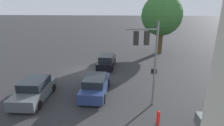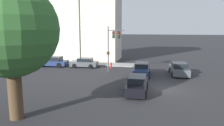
# 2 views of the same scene
# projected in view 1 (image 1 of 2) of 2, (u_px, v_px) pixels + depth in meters

# --- Properties ---
(ground_plane) EXTENTS (300.00, 300.00, 0.00)m
(ground_plane) POSITION_uv_depth(u_px,v_px,m) (84.00, 70.00, 19.60)
(ground_plane) COLOR #28282B
(street_tree) EXTENTS (5.89, 5.89, 8.64)m
(street_tree) POSITION_uv_depth(u_px,v_px,m) (162.00, 16.00, 25.30)
(street_tree) COLOR #4C3823
(street_tree) RESTS_ON ground_plane
(traffic_signal) EXTENTS (0.78, 2.22, 5.91)m
(traffic_signal) POSITION_uv_depth(u_px,v_px,m) (147.00, 49.00, 11.45)
(traffic_signal) COLOR #515456
(traffic_signal) RESTS_ON ground_plane
(crossing_car_0) EXTENTS (4.53, 1.95, 1.55)m
(crossing_car_0) POSITION_uv_depth(u_px,v_px,m) (96.00, 85.00, 14.07)
(crossing_car_0) COLOR navy
(crossing_car_0) RESTS_ON ground_plane
(crossing_car_1) EXTENTS (4.46, 2.22, 1.54)m
(crossing_car_1) POSITION_uv_depth(u_px,v_px,m) (35.00, 90.00, 13.30)
(crossing_car_1) COLOR #4C5156
(crossing_car_1) RESTS_ON ground_plane
(crossing_car_2) EXTENTS (4.73, 1.88, 1.48)m
(crossing_car_2) POSITION_uv_depth(u_px,v_px,m) (107.00, 61.00, 20.64)
(crossing_car_2) COLOR black
(crossing_car_2) RESTS_ON ground_plane
(fire_hydrant) EXTENTS (0.22, 0.22, 0.92)m
(fire_hydrant) POSITION_uv_depth(u_px,v_px,m) (158.00, 117.00, 10.37)
(fire_hydrant) COLOR red
(fire_hydrant) RESTS_ON ground_plane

